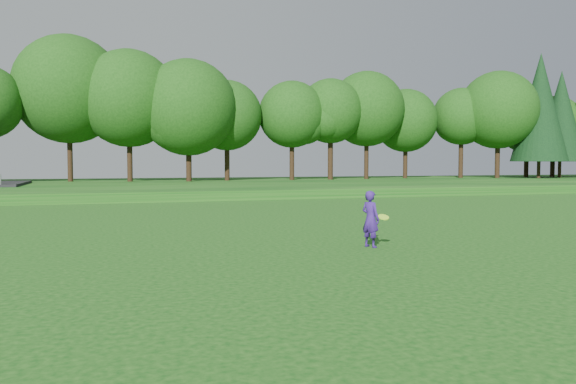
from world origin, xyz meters
name	(u,v)px	position (x,y,z in m)	size (l,w,h in m)	color
ground	(357,248)	(0.00, 0.00, 0.00)	(140.00, 140.00, 0.00)	#0C410F
berm	(183,186)	(0.00, 34.00, 0.30)	(130.00, 30.00, 0.60)	#0C410F
walking_path	(215,200)	(0.00, 20.00, 0.02)	(130.00, 1.60, 0.04)	gray
treeline	(176,98)	(0.00, 38.00, 8.10)	(104.00, 7.00, 15.00)	#143E0E
woman	(371,219)	(0.38, -0.01, 0.76)	(0.72, 0.65, 1.52)	navy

